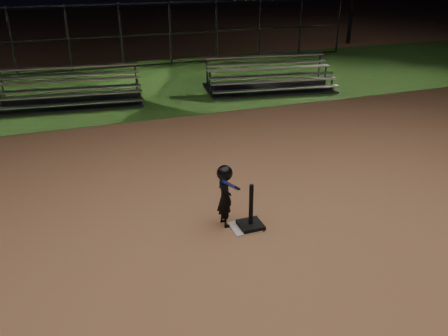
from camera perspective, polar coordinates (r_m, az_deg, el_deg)
The scene contains 8 objects.
ground at distance 7.58m, azimuth 2.59°, elevation -7.44°, with size 80.00×80.00×0.00m, color #A36B4A.
grass_strip at distance 16.61m, azimuth -10.80°, elevation 10.15°, with size 60.00×8.00×0.01m, color #29521A.
home_plate at distance 7.58m, azimuth 2.60°, elevation -7.36°, with size 0.45×0.45×0.02m, color beige.
batting_tee at distance 7.51m, azimuth 3.34°, elevation -6.37°, with size 0.38×0.38×0.76m.
child_batter at distance 7.39m, azimuth 0.10°, elevation -3.25°, with size 0.46×0.55×1.07m.
bleacher_left at distance 14.80m, azimuth -18.46°, elevation 8.39°, with size 4.36×2.47×1.02m.
bleacher_right at distance 15.77m, azimuth 5.65°, elevation 10.47°, with size 4.46×2.63×1.03m.
backstop_fence at distance 19.29m, azimuth -12.71°, elevation 15.73°, with size 20.08×0.08×2.50m.
Camera 1 is at (-2.51, -5.93, 4.01)m, focal length 36.70 mm.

